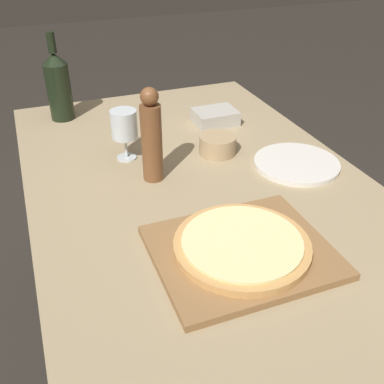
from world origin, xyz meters
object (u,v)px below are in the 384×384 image
(wine_bottle, at_px, (58,86))
(small_bowl, at_px, (218,145))
(pizza, at_px, (242,245))
(wine_glass, at_px, (124,125))
(pepper_mill, at_px, (152,137))

(wine_bottle, xyz_separation_m, small_bowl, (0.42, -0.46, -0.10))
(pizza, distance_m, small_bowl, 0.49)
(pizza, bearing_deg, small_bowl, 72.50)
(wine_glass, xyz_separation_m, small_bowl, (0.28, -0.07, -0.08))
(pizza, distance_m, pepper_mill, 0.42)
(small_bowl, bearing_deg, wine_bottle, 132.27)
(pepper_mill, bearing_deg, pizza, -77.79)
(small_bowl, bearing_deg, pepper_mill, -161.90)
(pepper_mill, height_order, wine_glass, pepper_mill)
(pizza, relative_size, pepper_mill, 1.13)
(wine_glass, bearing_deg, small_bowl, -14.38)
(pizza, relative_size, small_bowl, 2.65)
(pepper_mill, xyz_separation_m, wine_glass, (-0.04, 0.15, -0.02))
(wine_bottle, distance_m, small_bowl, 0.63)
(pizza, xyz_separation_m, wine_glass, (-0.13, 0.54, 0.08))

